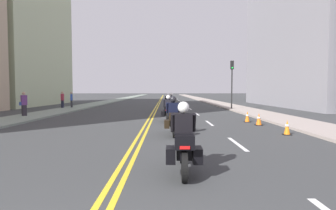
{
  "coord_description": "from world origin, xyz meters",
  "views": [
    {
      "loc": [
        0.99,
        -1.34,
        1.84
      ],
      "look_at": [
        1.12,
        13.71,
        1.05
      ],
      "focal_mm": 29.21,
      "sensor_mm": 36.0,
      "label": 1
    }
  ],
  "objects_px": {
    "motorcycle_1": "(173,119)",
    "traffic_cone_0": "(247,117)",
    "traffic_cone_1": "(259,119)",
    "pedestrian_2": "(24,104)",
    "traffic_light_near": "(232,76)",
    "traffic_cone_2": "(287,127)",
    "motorcycle_2": "(168,111)",
    "pedestrian_0": "(71,100)",
    "motorcycle_4": "(168,104)",
    "motorcycle_0": "(184,144)",
    "pedestrian_1": "(62,100)",
    "motorcycle_3": "(171,106)"
  },
  "relations": [
    {
      "from": "motorcycle_1",
      "to": "traffic_cone_1",
      "type": "xyz_separation_m",
      "value": [
        4.63,
        3.15,
        -0.34
      ]
    },
    {
      "from": "motorcycle_4",
      "to": "traffic_cone_2",
      "type": "bearing_deg",
      "value": -68.44
    },
    {
      "from": "pedestrian_2",
      "to": "motorcycle_1",
      "type": "bearing_deg",
      "value": 95.12
    },
    {
      "from": "motorcycle_2",
      "to": "traffic_cone_0",
      "type": "bearing_deg",
      "value": -0.58
    },
    {
      "from": "motorcycle_2",
      "to": "pedestrian_0",
      "type": "distance_m",
      "value": 15.44
    },
    {
      "from": "motorcycle_4",
      "to": "motorcycle_0",
      "type": "bearing_deg",
      "value": -86.91
    },
    {
      "from": "traffic_cone_1",
      "to": "traffic_cone_2",
      "type": "distance_m",
      "value": 3.14
    },
    {
      "from": "pedestrian_1",
      "to": "traffic_cone_0",
      "type": "bearing_deg",
      "value": -127.73
    },
    {
      "from": "traffic_cone_2",
      "to": "pedestrian_2",
      "type": "height_order",
      "value": "pedestrian_2"
    },
    {
      "from": "traffic_cone_1",
      "to": "pedestrian_0",
      "type": "bearing_deg",
      "value": 136.85
    },
    {
      "from": "pedestrian_0",
      "to": "motorcycle_4",
      "type": "bearing_deg",
      "value": 54.53
    },
    {
      "from": "motorcycle_0",
      "to": "motorcycle_4",
      "type": "bearing_deg",
      "value": 92.3
    },
    {
      "from": "motorcycle_0",
      "to": "pedestrian_2",
      "type": "height_order",
      "value": "pedestrian_2"
    },
    {
      "from": "motorcycle_1",
      "to": "traffic_cone_0",
      "type": "height_order",
      "value": "motorcycle_1"
    },
    {
      "from": "motorcycle_0",
      "to": "motorcycle_2",
      "type": "xyz_separation_m",
      "value": [
        -0.25,
        10.09,
        -0.01
      ]
    },
    {
      "from": "pedestrian_0",
      "to": "pedestrian_1",
      "type": "relative_size",
      "value": 0.97
    },
    {
      "from": "motorcycle_3",
      "to": "motorcycle_2",
      "type": "bearing_deg",
      "value": -94.79
    },
    {
      "from": "motorcycle_1",
      "to": "pedestrian_0",
      "type": "distance_m",
      "value": 19.56
    },
    {
      "from": "motorcycle_3",
      "to": "motorcycle_4",
      "type": "xyz_separation_m",
      "value": [
        -0.22,
        4.61,
        -0.05
      ]
    },
    {
      "from": "traffic_cone_2",
      "to": "traffic_cone_1",
      "type": "bearing_deg",
      "value": 91.85
    },
    {
      "from": "traffic_cone_1",
      "to": "traffic_light_near",
      "type": "relative_size",
      "value": 0.14
    },
    {
      "from": "motorcycle_1",
      "to": "traffic_cone_0",
      "type": "bearing_deg",
      "value": 44.07
    },
    {
      "from": "motorcycle_0",
      "to": "motorcycle_4",
      "type": "distance_m",
      "value": 19.23
    },
    {
      "from": "pedestrian_1",
      "to": "motorcycle_4",
      "type": "bearing_deg",
      "value": -102.23
    },
    {
      "from": "traffic_light_near",
      "to": "pedestrian_0",
      "type": "distance_m",
      "value": 16.28
    },
    {
      "from": "motorcycle_1",
      "to": "traffic_cone_2",
      "type": "xyz_separation_m",
      "value": [
        4.73,
        0.01,
        -0.35
      ]
    },
    {
      "from": "traffic_cone_1",
      "to": "pedestrian_0",
      "type": "distance_m",
      "value": 20.02
    },
    {
      "from": "motorcycle_2",
      "to": "motorcycle_3",
      "type": "bearing_deg",
      "value": 89.59
    },
    {
      "from": "motorcycle_2",
      "to": "motorcycle_4",
      "type": "height_order",
      "value": "motorcycle_2"
    },
    {
      "from": "motorcycle_2",
      "to": "pedestrian_0",
      "type": "height_order",
      "value": "pedestrian_0"
    },
    {
      "from": "traffic_cone_2",
      "to": "pedestrian_1",
      "type": "relative_size",
      "value": 0.36
    },
    {
      "from": "motorcycle_4",
      "to": "traffic_cone_0",
      "type": "relative_size",
      "value": 3.52
    },
    {
      "from": "traffic_light_near",
      "to": "pedestrian_2",
      "type": "relative_size",
      "value": 2.65
    },
    {
      "from": "traffic_cone_1",
      "to": "traffic_cone_2",
      "type": "relative_size",
      "value": 1.03
    },
    {
      "from": "motorcycle_2",
      "to": "traffic_cone_2",
      "type": "distance_m",
      "value": 6.93
    },
    {
      "from": "traffic_cone_0",
      "to": "pedestrian_2",
      "type": "distance_m",
      "value": 14.74
    },
    {
      "from": "motorcycle_3",
      "to": "traffic_light_near",
      "type": "distance_m",
      "value": 8.43
    },
    {
      "from": "traffic_cone_0",
      "to": "pedestrian_1",
      "type": "bearing_deg",
      "value": 142.23
    },
    {
      "from": "motorcycle_2",
      "to": "motorcycle_1",
      "type": "bearing_deg",
      "value": -84.9
    },
    {
      "from": "traffic_cone_2",
      "to": "pedestrian_2",
      "type": "bearing_deg",
      "value": 153.09
    },
    {
      "from": "traffic_cone_0",
      "to": "traffic_cone_2",
      "type": "bearing_deg",
      "value": -86.5
    },
    {
      "from": "motorcycle_4",
      "to": "traffic_light_near",
      "type": "relative_size",
      "value": 0.49
    },
    {
      "from": "motorcycle_4",
      "to": "traffic_light_near",
      "type": "xyz_separation_m",
      "value": [
        6.13,
        0.85,
        2.57
      ]
    },
    {
      "from": "motorcycle_4",
      "to": "traffic_cone_1",
      "type": "relative_size",
      "value": 3.48
    },
    {
      "from": "traffic_cone_1",
      "to": "pedestrian_2",
      "type": "height_order",
      "value": "pedestrian_2"
    },
    {
      "from": "traffic_cone_2",
      "to": "pedestrian_1",
      "type": "xyz_separation_m",
      "value": [
        -15.44,
        16.34,
        0.59
      ]
    },
    {
      "from": "traffic_cone_2",
      "to": "traffic_light_near",
      "type": "bearing_deg",
      "value": 85.03
    },
    {
      "from": "traffic_light_near",
      "to": "traffic_cone_1",
      "type": "bearing_deg",
      "value": -96.77
    },
    {
      "from": "motorcycle_2",
      "to": "pedestrian_0",
      "type": "xyz_separation_m",
      "value": [
        -9.8,
        11.93,
        0.24
      ]
    },
    {
      "from": "traffic_cone_2",
      "to": "traffic_light_near",
      "type": "distance_m",
      "value": 15.22
    }
  ]
}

